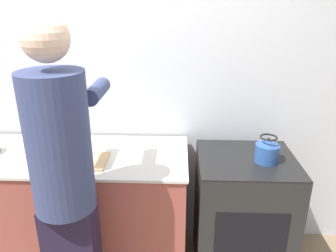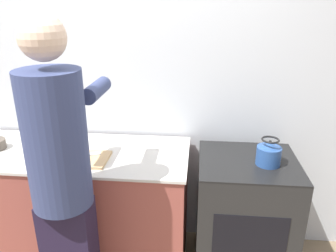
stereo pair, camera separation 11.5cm
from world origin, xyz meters
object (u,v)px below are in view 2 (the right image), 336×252
at_px(oven, 243,219).
at_px(person, 62,177).
at_px(kettle, 269,154).
at_px(knife, 82,155).
at_px(cutting_board, 80,159).

xyz_separation_m(oven, person, (-1.04, -0.50, 0.55)).
bearing_deg(kettle, knife, -178.73).
height_order(cutting_board, kettle, kettle).
distance_m(person, knife, 0.44).
height_order(oven, knife, knife).
xyz_separation_m(person, knife, (-0.05, 0.43, -0.08)).
height_order(knife, kettle, kettle).
bearing_deg(cutting_board, oven, 4.87).
bearing_deg(oven, knife, -176.44).
relative_size(person, kettle, 10.48).
bearing_deg(kettle, cutting_board, -177.53).
xyz_separation_m(oven, kettle, (0.11, -0.04, 0.53)).
relative_size(knife, kettle, 1.28).
xyz_separation_m(knife, kettle, (1.20, 0.03, 0.06)).
relative_size(person, knife, 8.17).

